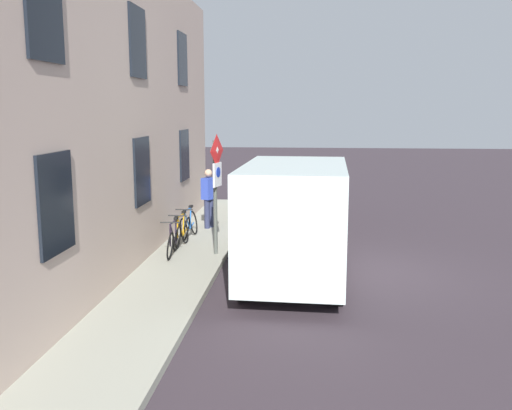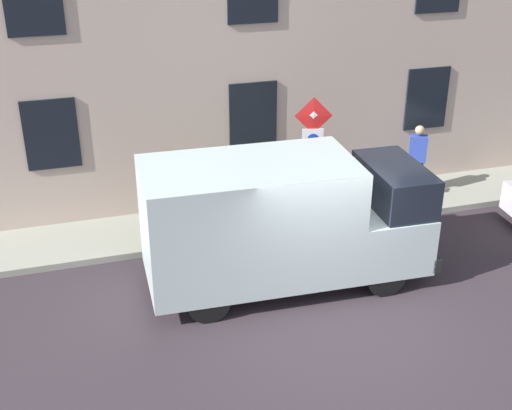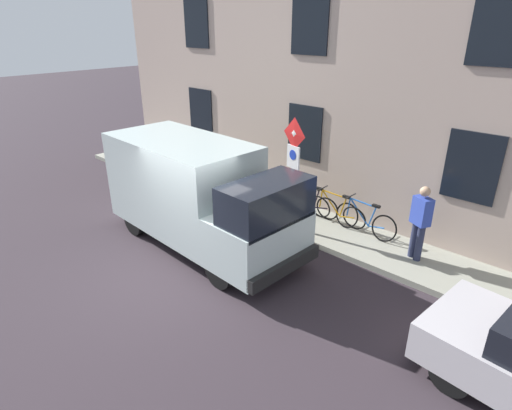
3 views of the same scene
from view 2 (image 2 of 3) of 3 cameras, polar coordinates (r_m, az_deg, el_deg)
name	(u,v)px [view 2 (image 2 of 3)]	position (r m, az deg, el deg)	size (l,w,h in m)	color
ground_plane	(328,313)	(12.38, 6.05, -8.96)	(80.00, 80.00, 0.00)	#332A30
sidewalk_slab	(264,217)	(15.41, 0.68, -1.04)	(1.77, 17.86, 0.14)	gray
building_facade	(248,56)	(15.35, -0.67, 12.37)	(0.75, 15.86, 6.92)	#C0A798
sign_post_stacked	(312,144)	(14.32, 4.74, 5.09)	(0.20, 0.55, 2.74)	#474C47
delivery_van	(281,220)	(12.52, 2.12, -1.27)	(2.21, 5.41, 2.50)	silver
bicycle_blue	(354,182)	(16.30, 8.21, 1.94)	(0.46, 1.71, 0.89)	black
bicycle_orange	(322,186)	(15.98, 5.51, 1.60)	(0.46, 1.71, 0.89)	black
bicycle_black	(288,190)	(15.71, 2.70, 1.25)	(0.46, 1.71, 0.89)	black
pedestrian	(417,158)	(16.48, 13.31, 3.89)	(0.41, 0.47, 1.72)	#262B47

